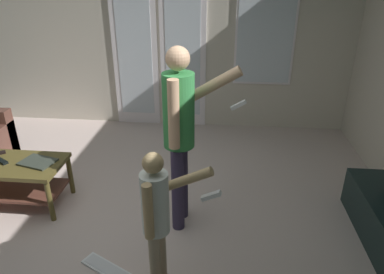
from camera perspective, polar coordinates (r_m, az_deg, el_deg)
ground_plane at (r=3.38m, az=-13.56°, el=-15.20°), size 5.66×5.30×0.02m
wall_back_with_doors at (r=5.16m, az=-5.47°, el=16.97°), size 5.66×0.09×2.91m
coffee_table at (r=3.86m, az=-26.46°, el=-5.49°), size 0.89×0.53×0.47m
person_adult at (r=2.91m, az=-1.87°, el=1.85°), size 0.69×0.44×1.65m
person_child at (r=2.37m, az=-5.66°, el=-12.53°), size 0.52×0.31×1.16m
loose_keyboard at (r=3.05m, az=-13.84°, el=-20.08°), size 0.45×0.32×0.02m
laptop_closed at (r=3.71m, az=-23.89°, el=-3.75°), size 0.37×0.31×0.02m
tv_remote_black at (r=3.88m, az=-28.66°, el=-3.45°), size 0.17×0.13×0.02m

